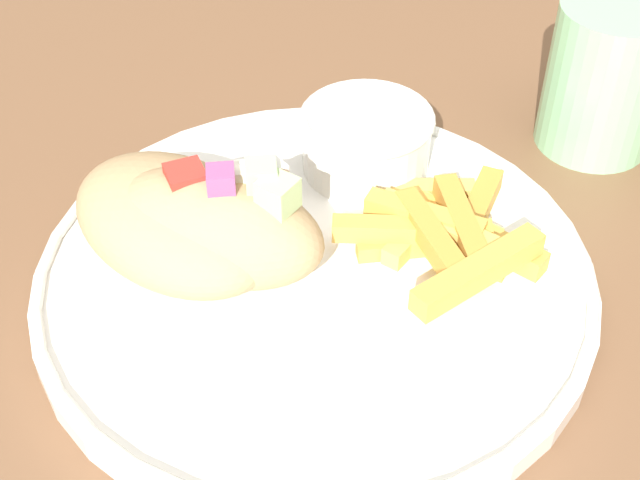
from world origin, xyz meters
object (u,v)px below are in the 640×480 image
at_px(sauce_ramekin, 371,138).
at_px(plate, 320,276).
at_px(water_glass, 608,84).
at_px(pita_sandwich_far, 182,216).
at_px(pita_sandwich_near, 221,225).
at_px(fries_pile, 449,231).

bearing_deg(sauce_ramekin, plate, -110.19).
bearing_deg(water_glass, pita_sandwich_far, -155.85).
bearing_deg(pita_sandwich_near, plate, 17.95).
bearing_deg(plate, water_glass, 35.56).
xyz_separation_m(sauce_ramekin, water_glass, (0.14, 0.04, 0.01)).
relative_size(pita_sandwich_far, sauce_ramekin, 1.87).
bearing_deg(pita_sandwich_far, sauce_ramekin, 77.05).
relative_size(pita_sandwich_near, sauce_ramekin, 1.69).
distance_m(sauce_ramekin, water_glass, 0.15).
relative_size(fries_pile, water_glass, 1.30).
relative_size(pita_sandwich_near, water_glass, 1.41).
distance_m(pita_sandwich_near, sauce_ramekin, 0.11).
height_order(sauce_ramekin, water_glass, water_glass).
xyz_separation_m(pita_sandwich_near, pita_sandwich_far, (-0.02, 0.01, -0.00)).
height_order(fries_pile, water_glass, water_glass).
relative_size(plate, sauce_ramekin, 3.74).
distance_m(pita_sandwich_far, fries_pile, 0.13).
distance_m(plate, water_glass, 0.22).
height_order(pita_sandwich_near, fries_pile, pita_sandwich_near).
relative_size(plate, pita_sandwich_near, 2.21).
bearing_deg(water_glass, pita_sandwich_near, -151.41).
height_order(plate, pita_sandwich_far, pita_sandwich_far).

